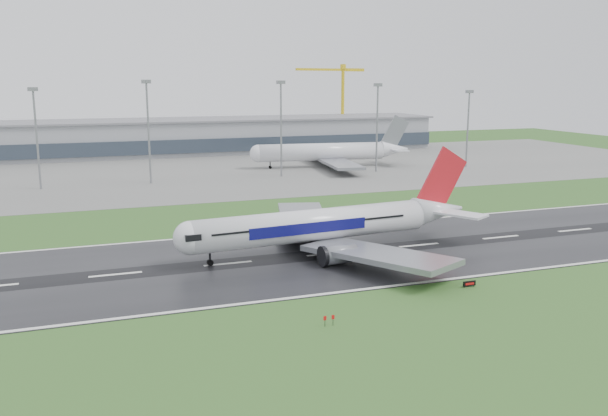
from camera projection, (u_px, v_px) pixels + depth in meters
name	position (u px, v px, depth m)	size (l,w,h in m)	color
ground	(328.00, 254.00, 123.72)	(520.00, 520.00, 0.00)	#2A541F
runway	(328.00, 254.00, 123.71)	(400.00, 45.00, 0.10)	black
apron	(206.00, 170.00, 239.18)	(400.00, 130.00, 0.08)	slate
terminal	(181.00, 137.00, 293.13)	(240.00, 36.00, 15.00)	gray
main_airliner	(333.00, 204.00, 124.51)	(63.32, 60.30, 18.69)	silver
parked_airliner	(328.00, 142.00, 246.24)	(64.88, 60.41, 19.02)	silver
tower_crane	(343.00, 104.00, 333.03)	(41.99, 2.29, 41.68)	gold
runway_sign	(469.00, 284.00, 104.05)	(2.30, 0.26, 1.04)	black
floodmast_1	(37.00, 141.00, 194.56)	(0.64, 0.64, 30.08)	gray
floodmast_2	(149.00, 134.00, 205.35)	(0.64, 0.64, 32.31)	gray
floodmast_3	(281.00, 131.00, 220.13)	(0.64, 0.64, 32.04)	gray
floodmast_4	(377.00, 130.00, 232.31)	(0.64, 0.64, 31.08)	gray
floodmast_5	(468.00, 130.00, 245.30)	(0.64, 0.64, 28.47)	gray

